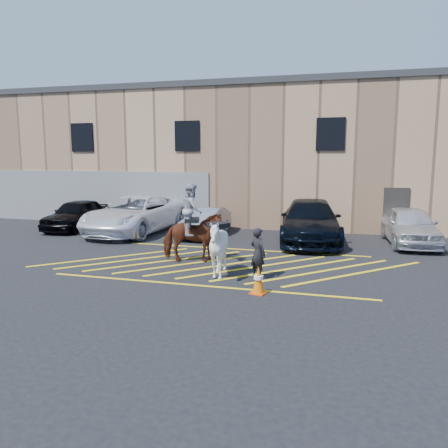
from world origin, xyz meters
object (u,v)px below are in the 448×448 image
(car_black_suv, at_px, (77,214))
(car_white_suv, at_px, (410,226))
(handler, at_px, (258,253))
(car_blue_suv, at_px, (310,221))
(traffic_cone, at_px, (258,280))
(car_silver_sedan, at_px, (205,222))
(mounted_bay, at_px, (192,231))
(saddled_white, at_px, (218,248))
(car_white_pickup, at_px, (135,214))

(car_black_suv, bearing_deg, car_white_suv, -1.06)
(car_white_suv, relative_size, handler, 2.98)
(car_blue_suv, bearing_deg, handler, -105.30)
(handler, relative_size, traffic_cone, 2.09)
(car_silver_sedan, bearing_deg, car_black_suv, -178.54)
(mounted_bay, bearing_deg, saddled_white, -48.75)
(car_blue_suv, xyz_separation_m, mounted_bay, (-3.57, -4.89, 0.22))
(car_white_suv, relative_size, traffic_cone, 6.23)
(car_black_suv, xyz_separation_m, car_blue_suv, (11.44, -0.10, 0.13))
(car_white_pickup, relative_size, car_blue_suv, 1.05)
(mounted_bay, height_order, saddled_white, mounted_bay)
(car_silver_sedan, relative_size, car_white_suv, 0.84)
(car_blue_suv, distance_m, saddled_white, 6.82)
(car_white_pickup, relative_size, traffic_cone, 8.60)
(car_blue_suv, distance_m, traffic_cone, 7.75)
(car_blue_suv, distance_m, handler, 6.35)
(handler, height_order, saddled_white, saddled_white)
(car_black_suv, xyz_separation_m, car_white_suv, (15.44, 0.28, 0.03))
(traffic_cone, bearing_deg, handler, 101.83)
(car_black_suv, bearing_deg, traffic_cone, -38.18)
(car_blue_suv, bearing_deg, car_black_suv, 173.59)
(car_white_pickup, xyz_separation_m, mounted_bay, (4.59, -4.83, 0.22))
(handler, distance_m, traffic_cone, 1.53)
(car_white_pickup, xyz_separation_m, handler, (7.13, -6.21, -0.11))
(car_white_pickup, bearing_deg, traffic_cone, -42.21)
(car_silver_sedan, xyz_separation_m, car_blue_suv, (4.69, 0.01, 0.23))
(car_white_pickup, xyz_separation_m, car_blue_suv, (8.16, 0.06, -0.01))
(traffic_cone, bearing_deg, car_white_pickup, 134.18)
(car_white_suv, height_order, handler, car_white_suv)
(car_white_pickup, bearing_deg, car_white_suv, 5.66)
(car_black_suv, xyz_separation_m, handler, (10.40, -6.36, 0.02))
(car_silver_sedan, height_order, saddled_white, saddled_white)
(saddled_white, bearing_deg, handler, 9.48)
(car_white_pickup, bearing_deg, saddled_white, -43.39)
(saddled_white, relative_size, traffic_cone, 2.93)
(car_black_suv, height_order, car_white_suv, car_white_suv)
(car_black_suv, distance_m, handler, 12.19)
(traffic_cone, bearing_deg, saddled_white, 139.57)
(car_white_pickup, distance_m, traffic_cone, 10.67)
(car_white_suv, distance_m, handler, 8.33)
(saddled_white, bearing_deg, car_silver_sedan, 111.15)
(mounted_bay, bearing_deg, car_white_pickup, 133.54)
(car_blue_suv, height_order, traffic_cone, car_blue_suv)
(car_silver_sedan, bearing_deg, traffic_cone, -60.41)
(mounted_bay, xyz_separation_m, saddled_white, (1.37, -1.57, -0.19))
(car_blue_suv, bearing_deg, saddled_white, -114.71)
(car_silver_sedan, xyz_separation_m, mounted_bay, (1.12, -4.88, 0.46))
(car_white_pickup, relative_size, saddled_white, 2.94)
(car_white_pickup, distance_m, car_white_suv, 12.17)
(car_white_suv, bearing_deg, saddled_white, -136.50)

